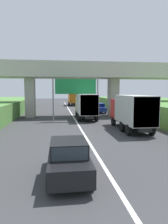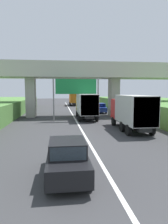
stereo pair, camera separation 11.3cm
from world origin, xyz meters
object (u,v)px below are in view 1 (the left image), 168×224
object	(u,v)px
overhead_highway_sign	(76,89)
construction_barrel_2	(152,127)
car_black	(69,159)
car_blue	(99,108)
construction_barrel_3	(132,119)
construction_barrel_4	(119,114)
truck_yellow	(86,105)
truck_orange	(73,98)
truck_red	(131,111)

from	to	relation	value
overhead_highway_sign	construction_barrel_2	bearing A→B (deg)	-50.28
car_black	car_blue	bearing A→B (deg)	75.19
construction_barrel_3	construction_barrel_4	world-z (taller)	same
construction_barrel_2	construction_barrel_4	bearing A→B (deg)	89.65
truck_yellow	truck_orange	bearing A→B (deg)	89.37
car_blue	construction_barrel_3	xyz separation A→B (m)	(1.62, -11.38, -0.40)
overhead_highway_sign	construction_barrel_3	world-z (taller)	overhead_highway_sign
truck_orange	construction_barrel_2	size ratio (longest dim) A/B	8.11
truck_orange	construction_barrel_4	size ratio (longest dim) A/B	8.11
car_black	construction_barrel_2	distance (m)	12.31
overhead_highway_sign	truck_red	size ratio (longest dim) A/B	0.81
truck_orange	construction_barrel_3	bearing A→B (deg)	-81.08
construction_barrel_2	car_blue	bearing A→B (deg)	95.56
car_black	truck_yellow	bearing A→B (deg)	79.66
car_blue	truck_yellow	bearing A→B (deg)	-115.28
truck_yellow	car_blue	distance (m)	8.07
truck_orange	construction_barrel_2	world-z (taller)	truck_orange
truck_red	truck_orange	xyz separation A→B (m)	(-3.04, 34.41, 0.00)
truck_yellow	car_blue	size ratio (longest dim) A/B	1.78
truck_red	construction_barrel_3	xyz separation A→B (m)	(1.71, 4.19, -1.47)
truck_red	construction_barrel_2	xyz separation A→B (m)	(1.70, -0.99, -1.47)
truck_red	car_blue	xyz separation A→B (m)	(0.09, 15.57, -1.08)
truck_yellow	construction_barrel_4	distance (m)	5.40
overhead_highway_sign	truck_orange	xyz separation A→B (m)	(1.77, 27.56, -2.11)
construction_barrel_2	car_black	bearing A→B (deg)	-132.91
truck_orange	car_blue	size ratio (longest dim) A/B	1.78
overhead_highway_sign	truck_orange	distance (m)	27.70
car_blue	construction_barrel_2	world-z (taller)	car_blue
construction_barrel_3	truck_yellow	bearing A→B (deg)	140.46
car_blue	construction_barrel_2	distance (m)	16.64
overhead_highway_sign	truck_yellow	size ratio (longest dim) A/B	0.81
car_blue	construction_barrel_2	xyz separation A→B (m)	(1.61, -16.56, -0.40)
truck_orange	construction_barrel_3	xyz separation A→B (m)	(4.74, -30.22, -1.47)
truck_yellow	car_black	distance (m)	18.67
construction_barrel_2	construction_barrel_3	distance (m)	5.18
truck_orange	car_black	xyz separation A→B (m)	(-3.64, -44.41, -1.08)
truck_orange	truck_yellow	bearing A→B (deg)	-90.63
construction_barrel_2	construction_barrel_3	size ratio (longest dim) A/B	1.00
truck_yellow	car_blue	xyz separation A→B (m)	(3.41, 7.23, -1.08)
truck_orange	construction_barrel_4	world-z (taller)	truck_orange
car_black	construction_barrel_4	size ratio (longest dim) A/B	4.56
truck_red	truck_orange	world-z (taller)	same
construction_barrel_2	truck_orange	bearing A→B (deg)	97.62
construction_barrel_2	construction_barrel_3	xyz separation A→B (m)	(0.01, 5.18, 0.00)
truck_orange	truck_red	bearing A→B (deg)	-84.96
construction_barrel_2	truck_yellow	bearing A→B (deg)	118.31
overhead_highway_sign	truck_yellow	bearing A→B (deg)	45.24
truck_yellow	car_black	xyz separation A→B (m)	(-3.35, -18.34, -1.08)
construction_barrel_4	truck_red	bearing A→B (deg)	-100.67
car_black	car_blue	distance (m)	26.45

